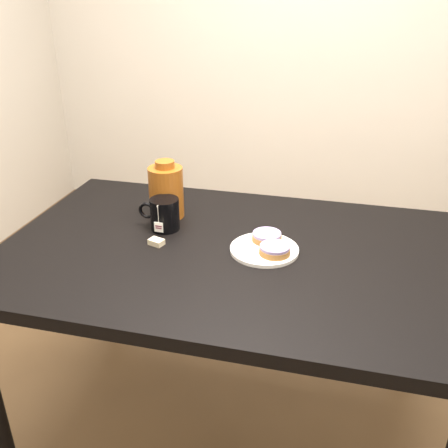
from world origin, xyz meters
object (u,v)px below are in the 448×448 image
object	(u,v)px
teabag_pouch	(156,242)
bagel_package	(166,191)
mug	(164,214)
plate	(264,249)
bagel_front	(275,250)
table	(229,272)
bagel_back	(267,237)

from	to	relation	value
teabag_pouch	bagel_package	xyz separation A→B (m)	(-0.04, 0.21, 0.08)
mug	bagel_package	xyz separation A→B (m)	(-0.03, 0.10, 0.04)
plate	mug	world-z (taller)	mug
bagel_front	teabag_pouch	xyz separation A→B (m)	(-0.37, -0.01, -0.02)
table	bagel_package	world-z (taller)	bagel_package
bagel_front	bagel_package	world-z (taller)	bagel_package
bagel_back	bagel_front	distance (m)	0.09
bagel_back	bagel_package	world-z (taller)	bagel_package
mug	table	bearing A→B (deg)	-16.30
bagel_back	bagel_package	size ratio (longest dim) A/B	0.58
table	plate	distance (m)	0.14
table	mug	world-z (taller)	mug
plate	bagel_package	bearing A→B (deg)	155.29
table	bagel_back	distance (m)	0.16
mug	bagel_package	world-z (taller)	bagel_package
mug	bagel_package	bearing A→B (deg)	107.59
plate	bagel_back	size ratio (longest dim) A/B	1.79
plate	bagel_package	xyz separation A→B (m)	(-0.37, 0.17, 0.08)
bagel_back	teabag_pouch	world-z (taller)	bagel_back
bagel_front	mug	xyz separation A→B (m)	(-0.38, 0.10, 0.03)
bagel_back	bagel_package	distance (m)	0.40
plate	teabag_pouch	xyz separation A→B (m)	(-0.33, -0.04, 0.00)
mug	bagel_package	distance (m)	0.11
bagel_front	mug	distance (m)	0.39
mug	teabag_pouch	size ratio (longest dim) A/B	3.16
bagel_back	teabag_pouch	size ratio (longest dim) A/B	2.58
bagel_back	mug	size ratio (longest dim) A/B	0.82
table	bagel_back	xyz separation A→B (m)	(0.10, 0.06, 0.11)
bagel_back	bagel_front	size ratio (longest dim) A/B	0.96
teabag_pouch	bagel_front	bearing A→B (deg)	1.80
table	bagel_front	xyz separation A→B (m)	(0.14, -0.02, 0.11)
bagel_back	bagel_front	bearing A→B (deg)	-64.80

